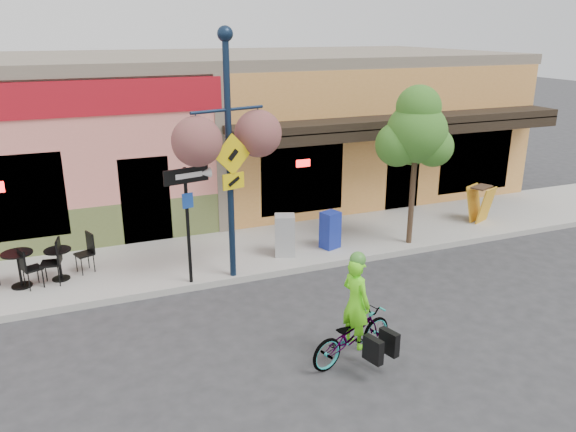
% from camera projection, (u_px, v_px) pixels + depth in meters
% --- Properties ---
extents(ground, '(90.00, 90.00, 0.00)m').
position_uv_depth(ground, '(313.00, 281.00, 12.26)').
color(ground, '#2D2D30').
rests_on(ground, ground).
extents(sidewalk, '(24.00, 3.00, 0.15)m').
position_uv_depth(sidewalk, '(280.00, 247.00, 14.00)').
color(sidewalk, '#9E9B93').
rests_on(sidewalk, ground).
extents(curb, '(24.00, 0.12, 0.15)m').
position_uv_depth(curb, '(303.00, 269.00, 12.72)').
color(curb, '#A8A59E').
rests_on(curb, ground).
extents(building, '(18.20, 8.20, 4.50)m').
position_uv_depth(building, '(219.00, 125.00, 18.14)').
color(building, '#EE8475').
rests_on(building, ground).
extents(bicycle, '(1.79, 1.04, 0.89)m').
position_uv_depth(bicycle, '(352.00, 335.00, 9.28)').
color(bicycle, maroon).
rests_on(bicycle, ground).
extents(cyclist_rider, '(0.52, 0.65, 1.56)m').
position_uv_depth(cyclist_rider, '(355.00, 316.00, 9.19)').
color(cyclist_rider, '#6AFF1A').
rests_on(cyclist_rider, ground).
extents(lamp_post, '(1.76, 1.07, 5.17)m').
position_uv_depth(lamp_post, '(229.00, 159.00, 11.39)').
color(lamp_post, '#112137').
rests_on(lamp_post, sidewalk).
extents(one_way_sign, '(0.98, 0.41, 2.49)m').
position_uv_depth(one_way_sign, '(188.00, 227.00, 11.49)').
color(one_way_sign, black).
rests_on(one_way_sign, sidewalk).
extents(cafe_set_left, '(1.77, 1.09, 0.99)m').
position_uv_depth(cafe_set_left, '(19.00, 265.00, 11.52)').
color(cafe_set_left, black).
rests_on(cafe_set_left, sidewalk).
extents(cafe_set_right, '(1.65, 1.24, 0.89)m').
position_uv_depth(cafe_set_right, '(59.00, 260.00, 11.87)').
color(cafe_set_right, black).
rests_on(cafe_set_right, sidewalk).
extents(newspaper_box_blue, '(0.50, 0.48, 0.91)m').
position_uv_depth(newspaper_box_blue, '(330.00, 230.00, 13.60)').
color(newspaper_box_blue, '#192A97').
rests_on(newspaper_box_blue, sidewalk).
extents(newspaper_box_grey, '(0.57, 0.55, 0.98)m').
position_uv_depth(newspaper_box_grey, '(285.00, 235.00, 13.15)').
color(newspaper_box_grey, '#9D9D9D').
rests_on(newspaper_box_grey, sidewalk).
extents(street_tree, '(1.71, 1.71, 3.93)m').
position_uv_depth(street_tree, '(414.00, 166.00, 13.44)').
color(street_tree, '#3D7A26').
rests_on(street_tree, sidewalk).
extents(sandwich_board, '(0.73, 0.65, 1.01)m').
position_uv_depth(sandwich_board, '(486.00, 205.00, 15.32)').
color(sandwich_board, gold).
rests_on(sandwich_board, sidewalk).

